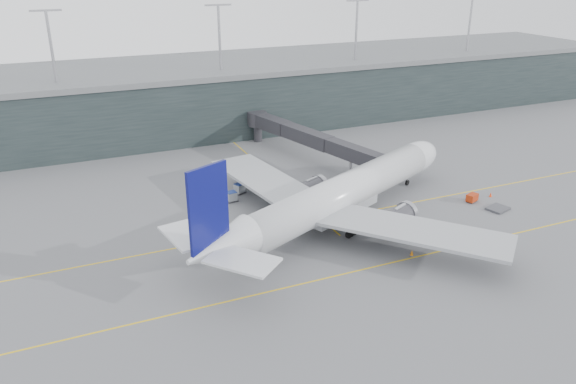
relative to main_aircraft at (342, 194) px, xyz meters
name	(u,v)px	position (x,y,z in m)	size (l,w,h in m)	color
ground	(284,215)	(-7.52, 5.51, -4.67)	(320.00, 320.00, 0.00)	#57565B
taxiline_a	(294,225)	(-7.52, 1.51, -4.66)	(160.00, 0.25, 0.02)	gold
taxiline_b	(343,274)	(-7.52, -14.49, -4.66)	(160.00, 0.25, 0.02)	gold
taxiline_lead_main	(267,171)	(-2.52, 25.51, -4.66)	(0.25, 60.00, 0.02)	gold
terminal	(191,95)	(-7.53, 63.51, 2.95)	(240.00, 36.00, 29.00)	black
main_aircraft	(342,194)	(0.00, 0.00, 0.00)	(56.33, 51.84, 16.63)	silver
jet_bridge	(308,134)	(8.42, 29.84, 0.44)	(14.49, 44.08, 6.82)	#27262B
gse_cart	(472,198)	(24.26, -2.25, -3.88)	(2.40, 1.97, 1.41)	#A2280B
baggage_dolly	(498,208)	(26.02, -6.57, -4.46)	(3.44, 2.75, 0.34)	#3B3B40
uld_a	(232,197)	(-13.45, 14.33, -3.75)	(2.06, 1.72, 1.75)	#3D3C42
uld_b	(239,188)	(-11.05, 17.21, -3.73)	(2.42, 2.21, 1.78)	#3D3C42
uld_c	(267,186)	(-6.14, 16.32, -3.82)	(2.13, 1.90, 1.61)	#3D3C42
cone_nose	(491,195)	(28.76, -1.81, -4.27)	(0.50, 0.50, 0.80)	#F8390D
cone_wing_stbd	(412,253)	(3.84, -13.79, -4.28)	(0.49, 0.49, 0.78)	#D26C0B
cone_wing_port	(317,182)	(3.62, 15.75, -4.27)	(0.50, 0.50, 0.80)	orange
cone_tail	(243,258)	(-18.38, -5.61, -4.36)	(0.38, 0.38, 0.61)	#FE3F0E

